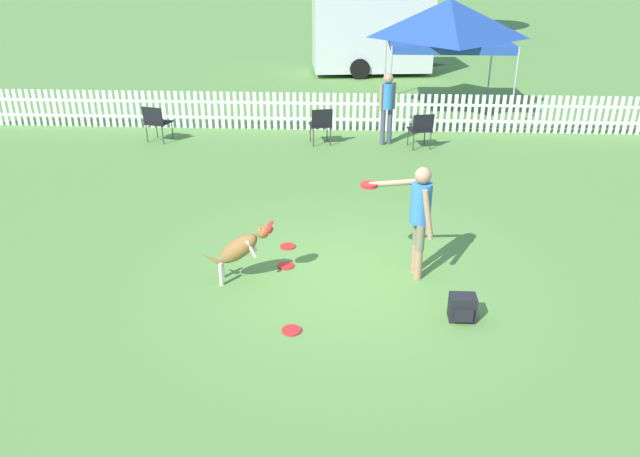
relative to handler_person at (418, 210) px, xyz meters
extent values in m
plane|color=#5B8C42|center=(-0.88, -0.06, -0.99)|extent=(240.00, 240.00, 0.00)
cylinder|color=tan|center=(0.05, -0.10, -0.77)|extent=(0.11, 0.11, 0.45)
cylinder|color=#7A705B|center=(0.05, -0.10, -0.36)|extent=(0.12, 0.12, 0.37)
cylinder|color=tan|center=(0.02, 0.10, -0.77)|extent=(0.11, 0.11, 0.45)
cylinder|color=#7A705B|center=(0.02, 0.10, -0.36)|extent=(0.12, 0.12, 0.37)
cylinder|color=#3372BF|center=(0.03, 0.00, 0.10)|extent=(0.31, 0.31, 0.56)
sphere|color=tan|center=(0.03, 0.00, 0.49)|extent=(0.22, 0.22, 0.22)
cylinder|color=tan|center=(0.11, -0.20, 0.02)|extent=(0.21, 0.16, 0.68)
cylinder|color=tan|center=(-0.32, 0.16, 0.32)|extent=(0.68, 0.09, 0.14)
cylinder|color=red|center=(-0.66, 0.15, 0.27)|extent=(0.24, 0.24, 0.02)
cylinder|color=red|center=(-0.66, 0.15, 0.30)|extent=(0.24, 0.24, 0.02)
ellipsoid|color=olive|center=(-2.41, -0.30, -0.49)|extent=(0.68, 0.37, 0.57)
ellipsoid|color=silver|center=(-2.41, -0.30, -0.55)|extent=(0.35, 0.20, 0.28)
sphere|color=olive|center=(-2.07, -0.26, -0.26)|extent=(0.18, 0.18, 0.18)
cone|color=olive|center=(-2.00, -0.25, -0.21)|extent=(0.17, 0.12, 0.15)
cylinder|color=red|center=(-2.00, -0.25, -0.21)|extent=(0.18, 0.25, 0.21)
cone|color=olive|center=(-2.11, -0.21, -0.19)|extent=(0.05, 0.05, 0.08)
cone|color=olive|center=(-2.09, -0.32, -0.19)|extent=(0.05, 0.05, 0.08)
cylinder|color=silver|center=(-2.67, -0.23, -0.83)|extent=(0.06, 0.06, 0.33)
cylinder|color=silver|center=(-2.64, -0.44, -0.83)|extent=(0.06, 0.06, 0.33)
cylinder|color=silver|center=(-2.24, -0.19, -0.46)|extent=(0.16, 0.07, 0.26)
cylinder|color=silver|center=(-2.22, -0.38, -0.46)|extent=(0.16, 0.07, 0.26)
cone|color=olive|center=(-2.80, -0.35, -0.63)|extent=(0.30, 0.10, 0.21)
cylinder|color=red|center=(-1.58, -1.49, -0.98)|extent=(0.24, 0.24, 0.02)
cylinder|color=red|center=(-1.86, 0.78, -0.98)|extent=(0.24, 0.24, 0.02)
cylinder|color=red|center=(-1.82, 0.15, -0.98)|extent=(0.24, 0.24, 0.02)
cube|color=black|center=(0.50, -1.11, -0.83)|extent=(0.32, 0.23, 0.33)
cube|color=black|center=(0.50, -1.24, -0.86)|extent=(0.23, 0.04, 0.17)
cube|color=white|center=(-0.88, 7.41, -0.72)|extent=(18.58, 0.04, 0.06)
cube|color=white|center=(-0.88, 7.41, -0.33)|extent=(18.58, 0.04, 0.06)
cube|color=white|center=(-9.76, 7.41, -0.53)|extent=(0.09, 0.02, 0.93)
cube|color=white|center=(-9.59, 7.41, -0.53)|extent=(0.09, 0.02, 0.93)
cube|color=white|center=(-9.43, 7.41, -0.53)|extent=(0.09, 0.02, 0.93)
cube|color=white|center=(-9.26, 7.41, -0.53)|extent=(0.09, 0.02, 0.93)
cube|color=white|center=(-9.10, 7.41, -0.53)|extent=(0.09, 0.02, 0.93)
cube|color=white|center=(-8.93, 7.41, -0.53)|extent=(0.09, 0.02, 0.93)
cube|color=white|center=(-8.77, 7.41, -0.53)|extent=(0.09, 0.02, 0.93)
cube|color=white|center=(-8.60, 7.41, -0.53)|extent=(0.09, 0.02, 0.93)
cube|color=white|center=(-8.44, 7.41, -0.53)|extent=(0.09, 0.02, 0.93)
cube|color=white|center=(-8.28, 7.41, -0.53)|extent=(0.09, 0.02, 0.93)
cube|color=white|center=(-8.11, 7.41, -0.53)|extent=(0.09, 0.02, 0.93)
cube|color=white|center=(-7.95, 7.41, -0.53)|extent=(0.09, 0.02, 0.93)
cube|color=white|center=(-7.78, 7.41, -0.53)|extent=(0.09, 0.02, 0.93)
cube|color=white|center=(-7.62, 7.41, -0.53)|extent=(0.09, 0.02, 0.93)
cube|color=white|center=(-7.45, 7.41, -0.53)|extent=(0.09, 0.02, 0.93)
cube|color=white|center=(-7.29, 7.41, -0.53)|extent=(0.09, 0.02, 0.93)
cube|color=white|center=(-7.12, 7.41, -0.53)|extent=(0.09, 0.02, 0.93)
cube|color=white|center=(-6.96, 7.41, -0.53)|extent=(0.09, 0.02, 0.93)
cube|color=white|center=(-6.80, 7.41, -0.53)|extent=(0.09, 0.02, 0.93)
cube|color=white|center=(-6.63, 7.41, -0.53)|extent=(0.09, 0.02, 0.93)
cube|color=white|center=(-6.47, 7.41, -0.53)|extent=(0.09, 0.02, 0.93)
cube|color=white|center=(-6.30, 7.41, -0.53)|extent=(0.09, 0.02, 0.93)
cube|color=white|center=(-6.14, 7.41, -0.53)|extent=(0.09, 0.02, 0.93)
cube|color=white|center=(-5.97, 7.41, -0.53)|extent=(0.09, 0.02, 0.93)
cube|color=white|center=(-5.81, 7.41, -0.53)|extent=(0.09, 0.02, 0.93)
cube|color=white|center=(-5.65, 7.41, -0.53)|extent=(0.09, 0.02, 0.93)
cube|color=white|center=(-5.48, 7.41, -0.53)|extent=(0.09, 0.02, 0.93)
cube|color=white|center=(-5.32, 7.41, -0.53)|extent=(0.09, 0.02, 0.93)
cube|color=white|center=(-5.15, 7.41, -0.53)|extent=(0.09, 0.02, 0.93)
cube|color=white|center=(-4.99, 7.41, -0.53)|extent=(0.09, 0.02, 0.93)
cube|color=white|center=(-4.82, 7.41, -0.53)|extent=(0.09, 0.02, 0.93)
cube|color=white|center=(-4.66, 7.41, -0.53)|extent=(0.09, 0.02, 0.93)
cube|color=white|center=(-4.49, 7.41, -0.53)|extent=(0.09, 0.02, 0.93)
cube|color=white|center=(-4.33, 7.41, -0.53)|extent=(0.09, 0.02, 0.93)
cube|color=white|center=(-4.17, 7.41, -0.53)|extent=(0.09, 0.02, 0.93)
cube|color=white|center=(-4.00, 7.41, -0.53)|extent=(0.09, 0.02, 0.93)
cube|color=white|center=(-3.84, 7.41, -0.53)|extent=(0.09, 0.02, 0.93)
cube|color=white|center=(-3.67, 7.41, -0.53)|extent=(0.09, 0.02, 0.93)
cube|color=white|center=(-3.51, 7.41, -0.53)|extent=(0.09, 0.02, 0.93)
cube|color=white|center=(-3.34, 7.41, -0.53)|extent=(0.09, 0.02, 0.93)
cube|color=white|center=(-3.18, 7.41, -0.53)|extent=(0.09, 0.02, 0.93)
cube|color=white|center=(-3.01, 7.41, -0.53)|extent=(0.09, 0.02, 0.93)
cube|color=white|center=(-2.85, 7.41, -0.53)|extent=(0.09, 0.02, 0.93)
cube|color=white|center=(-2.69, 7.41, -0.53)|extent=(0.09, 0.02, 0.93)
cube|color=white|center=(-2.52, 7.41, -0.53)|extent=(0.09, 0.02, 0.93)
cube|color=white|center=(-2.36, 7.41, -0.53)|extent=(0.09, 0.02, 0.93)
cube|color=white|center=(-2.19, 7.41, -0.53)|extent=(0.09, 0.02, 0.93)
cube|color=white|center=(-2.03, 7.41, -0.53)|extent=(0.09, 0.02, 0.93)
cube|color=white|center=(-1.86, 7.41, -0.53)|extent=(0.09, 0.02, 0.93)
cube|color=white|center=(-1.70, 7.41, -0.53)|extent=(0.09, 0.02, 0.93)
cube|color=white|center=(-1.54, 7.41, -0.53)|extent=(0.09, 0.02, 0.93)
cube|color=white|center=(-1.37, 7.41, -0.53)|extent=(0.09, 0.02, 0.93)
cube|color=white|center=(-1.21, 7.41, -0.53)|extent=(0.09, 0.02, 0.93)
cube|color=white|center=(-1.04, 7.41, -0.53)|extent=(0.09, 0.02, 0.93)
cube|color=white|center=(-0.88, 7.41, -0.53)|extent=(0.09, 0.02, 0.93)
cube|color=white|center=(-0.71, 7.41, -0.53)|extent=(0.09, 0.02, 0.93)
cube|color=white|center=(-0.55, 7.41, -0.53)|extent=(0.09, 0.02, 0.93)
cube|color=white|center=(-0.38, 7.41, -0.53)|extent=(0.09, 0.02, 0.93)
cube|color=white|center=(-0.22, 7.41, -0.53)|extent=(0.09, 0.02, 0.93)
cube|color=white|center=(-0.06, 7.41, -0.53)|extent=(0.09, 0.02, 0.93)
cube|color=white|center=(0.11, 7.41, -0.53)|extent=(0.09, 0.02, 0.93)
cube|color=white|center=(0.27, 7.41, -0.53)|extent=(0.09, 0.02, 0.93)
cube|color=white|center=(0.44, 7.41, -0.53)|extent=(0.09, 0.02, 0.93)
cube|color=white|center=(0.60, 7.41, -0.53)|extent=(0.09, 0.02, 0.93)
cube|color=white|center=(0.77, 7.41, -0.53)|extent=(0.09, 0.02, 0.93)
cube|color=white|center=(0.93, 7.41, -0.53)|extent=(0.09, 0.02, 0.93)
cube|color=white|center=(1.10, 7.41, -0.53)|extent=(0.09, 0.02, 0.93)
cube|color=white|center=(1.26, 7.41, -0.53)|extent=(0.09, 0.02, 0.93)
cube|color=white|center=(1.42, 7.41, -0.53)|extent=(0.09, 0.02, 0.93)
cube|color=white|center=(1.59, 7.41, -0.53)|extent=(0.09, 0.02, 0.93)
cube|color=white|center=(1.75, 7.41, -0.53)|extent=(0.09, 0.02, 0.93)
cube|color=white|center=(1.92, 7.41, -0.53)|extent=(0.09, 0.02, 0.93)
cube|color=white|center=(2.08, 7.41, -0.53)|extent=(0.09, 0.02, 0.93)
cube|color=white|center=(2.25, 7.41, -0.53)|extent=(0.09, 0.02, 0.93)
cube|color=white|center=(2.41, 7.41, -0.53)|extent=(0.09, 0.02, 0.93)
cube|color=white|center=(2.57, 7.41, -0.53)|extent=(0.09, 0.02, 0.93)
cube|color=white|center=(2.74, 7.41, -0.53)|extent=(0.09, 0.02, 0.93)
cube|color=white|center=(2.90, 7.41, -0.53)|extent=(0.09, 0.02, 0.93)
cube|color=white|center=(3.07, 7.41, -0.53)|extent=(0.09, 0.02, 0.93)
cube|color=white|center=(3.23, 7.41, -0.53)|extent=(0.09, 0.02, 0.93)
cube|color=white|center=(3.40, 7.41, -0.53)|extent=(0.09, 0.02, 0.93)
cube|color=white|center=(3.56, 7.41, -0.53)|extent=(0.09, 0.02, 0.93)
cube|color=white|center=(3.73, 7.41, -0.53)|extent=(0.09, 0.02, 0.93)
cube|color=white|center=(3.89, 7.41, -0.53)|extent=(0.09, 0.02, 0.93)
cube|color=white|center=(4.05, 7.41, -0.53)|extent=(0.09, 0.02, 0.93)
cube|color=white|center=(4.22, 7.41, -0.53)|extent=(0.09, 0.02, 0.93)
cube|color=white|center=(4.38, 7.41, -0.53)|extent=(0.09, 0.02, 0.93)
cube|color=white|center=(4.55, 7.41, -0.53)|extent=(0.09, 0.02, 0.93)
cube|color=white|center=(4.71, 7.41, -0.53)|extent=(0.09, 0.02, 0.93)
cube|color=white|center=(4.88, 7.41, -0.53)|extent=(0.09, 0.02, 0.93)
cube|color=white|center=(5.04, 7.41, -0.53)|extent=(0.09, 0.02, 0.93)
cube|color=white|center=(5.21, 7.41, -0.53)|extent=(0.09, 0.02, 0.93)
cube|color=white|center=(5.37, 7.41, -0.53)|extent=(0.09, 0.02, 0.93)
cube|color=white|center=(5.53, 7.41, -0.53)|extent=(0.09, 0.02, 0.93)
cube|color=white|center=(5.70, 7.41, -0.53)|extent=(0.09, 0.02, 0.93)
cube|color=white|center=(5.86, 7.41, -0.53)|extent=(0.09, 0.02, 0.93)
cylinder|color=#333338|center=(0.75, 6.29, -0.78)|extent=(0.02, 0.02, 0.42)
cylinder|color=#333338|center=(0.37, 6.20, -0.78)|extent=(0.02, 0.02, 0.42)
cylinder|color=#333338|center=(0.85, 5.90, -0.78)|extent=(0.02, 0.02, 0.42)
cylinder|color=#333338|center=(0.46, 5.81, -0.78)|extent=(0.02, 0.02, 0.42)
cube|color=black|center=(0.61, 6.05, -0.57)|extent=(0.57, 0.57, 0.03)
cube|color=black|center=(0.66, 5.85, -0.37)|extent=(0.48, 0.19, 0.40)
cylinder|color=#333338|center=(-5.18, 6.40, -0.77)|extent=(0.02, 0.02, 0.44)
cylinder|color=#333338|center=(-5.59, 6.51, -0.77)|extent=(0.02, 0.02, 0.44)
cylinder|color=#333338|center=(-5.29, 5.99, -0.77)|extent=(0.02, 0.02, 0.44)
cylinder|color=#333338|center=(-5.70, 6.10, -0.77)|extent=(0.02, 0.02, 0.44)
cube|color=black|center=(-5.44, 6.25, -0.56)|extent=(0.61, 0.61, 0.03)
cube|color=black|center=(-5.50, 6.03, -0.35)|extent=(0.50, 0.22, 0.42)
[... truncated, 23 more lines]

